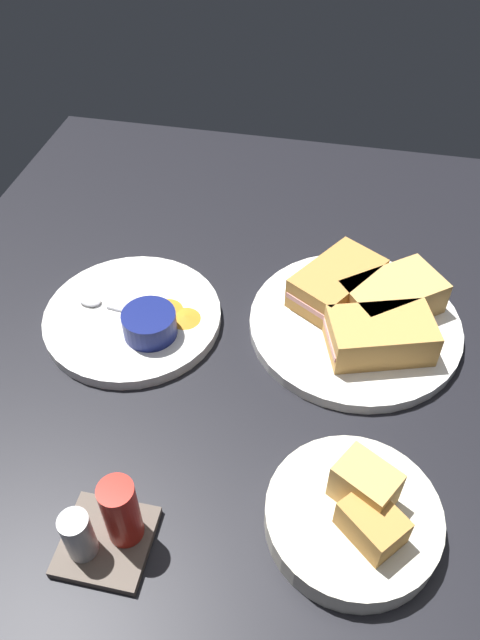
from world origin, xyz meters
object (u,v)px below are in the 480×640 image
Objects in this scene: sandwich_half_near at (380,336)px; ramekin_light_gravy at (149,323)px; spoon_by_gravy_ramekin at (99,303)px; condiment_caddy at (107,527)px; plate_chips_companion at (133,317)px; spoon_by_dark_ramekin at (361,311)px; plate_sandwich_main at (354,325)px; sandwich_half_far at (392,297)px; ramekin_dark_sauce at (339,279)px; bread_basket_rear at (355,515)px; sandwich_half_extra at (337,283)px.

sandwich_half_near reaches higher than ramekin_light_gravy.
spoon_by_gravy_ramekin is 1.05× the size of condiment_caddy.
plate_chips_companion is 2.43× the size of spoon_by_gravy_ramekin.
plate_chips_companion is at bearing 11.81° from spoon_by_dark_ramekin.
sandwich_half_far is at bearing -144.26° from plate_sandwich_main.
sandwich_half_far is 1.50× the size of spoon_by_gravy_ramekin.
bread_basket_rear reaches higher than ramekin_dark_sauce.
sandwich_half_far is 1.57× the size of condiment_caddy.
spoon_by_dark_ramekin is at bearing -109.52° from plate_sandwich_main.
spoon_by_gravy_ramekin is (38.21, -0.27, -2.04)cm from sandwich_half_near.
condiment_caddy reaches higher than ramekin_dark_sauce.
sandwich_half_extra is 1.58× the size of condiment_caddy.
condiment_caddy reaches higher than bread_basket_rear.
ramekin_dark_sauce is 27.09cm from ramekin_light_gravy.
plate_chips_companion is 5.21cm from spoon_by_gravy_ramekin.
plate_chips_companion is at bearing 18.84° from sandwich_half_extra.
bread_basket_rear is at bearing 146.74° from spoon_by_gravy_ramekin.
bread_basket_rear reaches higher than sandwich_half_extra.
plate_sandwich_main is at bearing -121.76° from condiment_caddy.
spoon_by_dark_ramekin is 30.14cm from bread_basket_rear.
sandwich_half_extra is 43.99cm from condiment_caddy.
sandwich_half_extra is at bearing -115.22° from condiment_caddy.
sandwich_half_extra is (3.17, -4.40, 3.20)cm from plate_sandwich_main.
condiment_caddy is (-8.09, 30.64, 2.61)cm from plate_chips_companion.
plate_chips_companion is (34.40, 7.92, -3.20)cm from sandwich_half_far.
ramekin_light_gravy is 27.97cm from condiment_caddy.
bread_basket_rear is at bearing 98.23° from ramekin_dark_sauce.
condiment_caddy is at bearing 64.78° from sandwich_half_extra.
bread_basket_rear is at bearing 87.34° from sandwich_half_near.
condiment_caddy is at bearing 104.79° from plate_chips_companion.
condiment_caddy reaches higher than plate_chips_companion.
ramekin_dark_sauce is 29.20cm from plate_chips_companion.
sandwich_half_far is 2.10× the size of ramekin_light_gravy.
sandwich_half_far is 7.75cm from ramekin_dark_sauce.
sandwich_half_near is at bearing 113.13° from spoon_by_dark_ramekin.
sandwich_half_near reaches higher than ramekin_dark_sauce.
bread_basket_rear is at bearing 85.75° from sandwich_half_far.
plate_chips_companion is at bearing -36.49° from bread_basket_rear.
ramekin_dark_sauce is 0.70× the size of condiment_caddy.
sandwich_half_near is at bearing 125.74° from plate_sandwich_main.
ramekin_light_gravy is at bearing -80.83° from condiment_caddy.
sandwich_half_near is 10.85cm from sandwich_half_extra.
ramekin_dark_sauce is 33.66cm from spoon_by_gravy_ramekin.
sandwich_half_extra is (7.57, -1.23, 0.00)cm from sandwich_half_far.
ramekin_light_gravy reaches higher than spoon_by_dark_ramekin.
sandwich_half_far is at bearing -167.04° from plate_chips_companion.
plate_sandwich_main is 4.02× the size of ramekin_light_gravy.
condiment_caddy is (19.02, 41.12, -0.15)cm from ramekin_dark_sauce.
sandwich_half_extra is 2.12× the size of ramekin_light_gravy.
plate_chips_companion is (30.58, 6.40, -1.16)cm from spoon_by_dark_ramekin.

